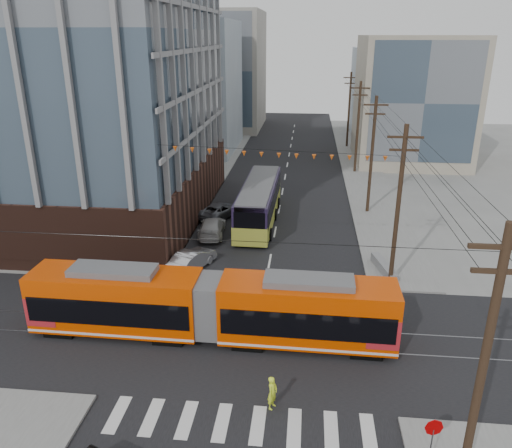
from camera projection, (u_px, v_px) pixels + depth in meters
The scene contains 16 objects.
ground at pixel (248, 380), 24.81m from camera, with size 160.00×160.00×0.00m, color slate.
office_building at pixel (27, 56), 43.21m from camera, with size 30.00×25.00×28.60m, color #381E16.
bg_bldg_nw_near at pixel (173, 87), 71.57m from camera, with size 18.00×16.00×18.00m, color #8C99A5.
bg_bldg_ne_near at pixel (413, 101), 65.03m from camera, with size 14.00×14.00×16.00m, color gray.
bg_bldg_nw_far at pixel (218, 70), 89.51m from camera, with size 16.00×18.00×20.00m, color gray.
bg_bldg_ne_far at pixel (402, 92), 83.78m from camera, with size 16.00×16.00×14.00m, color #8C99A5.
utility_pole_near at pixel (481, 378), 16.46m from camera, with size 0.30×0.30×11.00m, color black.
utility_pole_far at pixel (349, 110), 74.08m from camera, with size 0.30×0.30×11.00m, color black.
streetcar at pixel (210, 307), 27.66m from camera, with size 20.33×2.86×3.92m, color #D33A00, non-canonical shape.
city_bus at pixel (259, 202), 45.14m from camera, with size 2.87×13.26×3.76m, color #241937, non-canonical shape.
parked_car_silver at pixel (192, 260), 36.33m from camera, with size 1.56×4.48×1.48m, color #B4B5BB.
parked_car_white at pixel (212, 227), 42.50m from camera, with size 2.04×5.03×1.46m, color silver.
parked_car_grey at pixel (219, 210), 46.62m from camera, with size 2.32×5.03×1.40m, color #575A61.
pedestrian at pixel (272, 393), 22.70m from camera, with size 0.61×0.40×1.67m, color #DEF92D.
stop_sign at pixel (431, 448), 19.18m from camera, with size 0.73×0.73×2.41m, color #B00001, non-canonical shape.
jersey_barrier at pixel (384, 268), 35.78m from camera, with size 0.89×3.96×0.79m, color slate.
Camera 1 is at (2.51, -20.26, 16.11)m, focal length 35.00 mm.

